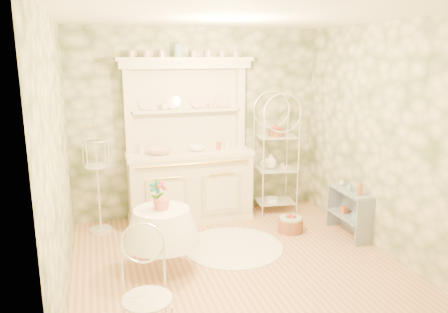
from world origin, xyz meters
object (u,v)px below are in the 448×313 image
object	(u,v)px
round_table	(163,245)
floor_basket	(290,223)
bakers_rack	(276,152)
side_shelf	(349,215)
cafe_chair	(147,300)
birdcage_stand	(98,177)
kitchen_dresser	(189,142)

from	to	relation	value
round_table	floor_basket	xyz separation A→B (m)	(1.81, 0.60, -0.18)
bakers_rack	side_shelf	distance (m)	1.42
round_table	cafe_chair	size ratio (longest dim) A/B	0.67
round_table	birdcage_stand	xyz separation A→B (m)	(-0.64, 1.34, 0.46)
kitchen_dresser	floor_basket	world-z (taller)	kitchen_dresser
bakers_rack	cafe_chair	xyz separation A→B (m)	(-2.25, -2.70, -0.47)
round_table	bakers_rack	bearing A→B (deg)	36.36
kitchen_dresser	cafe_chair	size ratio (longest dim) A/B	2.56
kitchen_dresser	birdcage_stand	xyz separation A→B (m)	(-1.25, -0.08, -0.38)
side_shelf	birdcage_stand	world-z (taller)	birdcage_stand
cafe_chair	floor_basket	size ratio (longest dim) A/B	2.42
kitchen_dresser	side_shelf	bearing A→B (deg)	-31.05
side_shelf	floor_basket	world-z (taller)	side_shelf
side_shelf	floor_basket	bearing A→B (deg)	158.69
kitchen_dresser	round_table	size ratio (longest dim) A/B	3.81
bakers_rack	birdcage_stand	size ratio (longest dim) A/B	1.20
floor_basket	birdcage_stand	bearing A→B (deg)	163.19
round_table	birdcage_stand	bearing A→B (deg)	115.43
birdcage_stand	cafe_chair	bearing A→B (deg)	-83.14
side_shelf	round_table	distance (m)	2.51
side_shelf	birdcage_stand	distance (m)	3.34
bakers_rack	side_shelf	xyz separation A→B (m)	(0.57, -1.13, -0.63)
birdcage_stand	round_table	bearing A→B (deg)	-64.57
bakers_rack	floor_basket	world-z (taller)	bakers_rack
round_table	floor_basket	distance (m)	1.91
kitchen_dresser	round_table	distance (m)	1.76
floor_basket	side_shelf	bearing A→B (deg)	-24.72
round_table	side_shelf	bearing A→B (deg)	6.47
kitchen_dresser	round_table	world-z (taller)	kitchen_dresser
kitchen_dresser	side_shelf	size ratio (longest dim) A/B	3.53
cafe_chair	birdcage_stand	world-z (taller)	birdcage_stand
round_table	birdcage_stand	distance (m)	1.55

